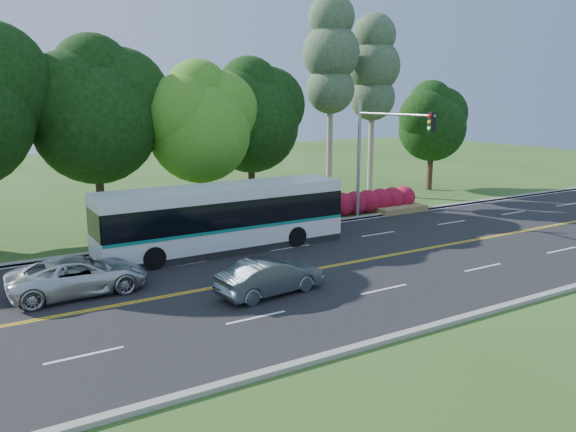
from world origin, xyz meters
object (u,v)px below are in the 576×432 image
traffic_signal (380,143)px  suv (79,276)px  sedan (270,276)px  transit_bus (223,219)px

traffic_signal → suv: (-17.08, -3.45, -3.96)m
traffic_signal → sedan: size_ratio=1.70×
suv → transit_bus: bearing=-69.3°
sedan → suv: (-6.11, 3.67, 0.01)m
suv → traffic_signal: bearing=-79.1°
transit_bus → traffic_signal: bearing=3.0°
transit_bus → suv: 7.68m
traffic_signal → suv: size_ratio=1.41×
transit_bus → sedan: transit_bus is taller
traffic_signal → suv: traffic_signal is taller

